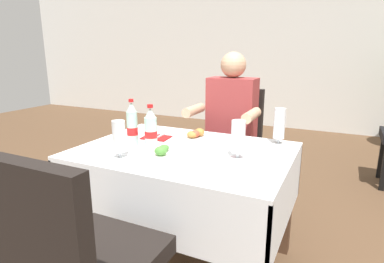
{
  "coord_description": "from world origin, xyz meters",
  "views": [
    {
      "loc": [
        0.91,
        -1.55,
        1.27
      ],
      "look_at": [
        0.13,
        0.08,
        0.81
      ],
      "focal_mm": 29.76,
      "sensor_mm": 36.0,
      "label": 1
    }
  ],
  "objects": [
    {
      "name": "ground_plane",
      "position": [
        0.0,
        0.0,
        0.0
      ],
      "size": [
        11.0,
        11.0,
        0.0
      ],
      "primitive_type": "plane",
      "color": "brown"
    },
    {
      "name": "chair_near_camera_side",
      "position": [
        0.13,
        -0.84,
        0.55
      ],
      "size": [
        0.44,
        0.5,
        0.97
      ],
      "color": "black",
      "rests_on": "ground"
    },
    {
      "name": "chair_far_diner_seat",
      "position": [
        0.13,
        0.8,
        0.55
      ],
      "size": [
        0.44,
        0.5,
        0.97
      ],
      "color": "black",
      "rests_on": "ground"
    },
    {
      "name": "napkin_cutlery_set",
      "position": [
        -0.14,
        0.11,
        0.73
      ],
      "size": [
        0.18,
        0.19,
        0.01
      ],
      "color": "maroon",
      "rests_on": "main_dining_table"
    },
    {
      "name": "beer_glass_right",
      "position": [
        -0.1,
        -0.3,
        0.83
      ],
      "size": [
        0.07,
        0.07,
        0.2
      ],
      "color": "white",
      "rests_on": "main_dining_table"
    },
    {
      "name": "seated_diner_far",
      "position": [
        0.15,
        0.69,
        0.71
      ],
      "size": [
        0.5,
        0.46,
        1.26
      ],
      "color": "#282D42",
      "rests_on": "ground"
    },
    {
      "name": "main_dining_table",
      "position": [
        0.13,
        -0.02,
        0.56
      ],
      "size": [
        1.17,
        0.86,
        0.73
      ],
      "color": "white",
      "rests_on": "ground"
    },
    {
      "name": "beer_glass_middle",
      "position": [
        0.59,
        0.32,
        0.84
      ],
      "size": [
        0.07,
        0.07,
        0.22
      ],
      "color": "white",
      "rests_on": "main_dining_table"
    },
    {
      "name": "cola_bottle_primary",
      "position": [
        -0.05,
        -0.07,
        0.84
      ],
      "size": [
        0.07,
        0.07,
        0.25
      ],
      "color": "silver",
      "rests_on": "main_dining_table"
    },
    {
      "name": "back_wall",
      "position": [
        0.0,
        3.92,
        1.39
      ],
      "size": [
        11.0,
        0.12,
        2.77
      ],
      "primitive_type": "cube",
      "color": "silver",
      "rests_on": "ground"
    },
    {
      "name": "beer_glass_left",
      "position": [
        0.45,
        -0.04,
        0.83
      ],
      "size": [
        0.07,
        0.07,
        0.2
      ],
      "color": "white",
      "rests_on": "main_dining_table"
    },
    {
      "name": "plate_near_camera",
      "position": [
        0.07,
        -0.16,
        0.74
      ],
      "size": [
        0.24,
        0.24,
        0.06
      ],
      "color": "white",
      "rests_on": "main_dining_table"
    },
    {
      "name": "plate_far_diner",
      "position": [
        0.13,
        0.2,
        0.75
      ],
      "size": [
        0.26,
        0.26,
        0.06
      ],
      "color": "white",
      "rests_on": "main_dining_table"
    },
    {
      "name": "cola_bottle_secondary",
      "position": [
        -0.16,
        -0.1,
        0.85
      ],
      "size": [
        0.06,
        0.06,
        0.28
      ],
      "color": "silver",
      "rests_on": "main_dining_table"
    }
  ]
}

